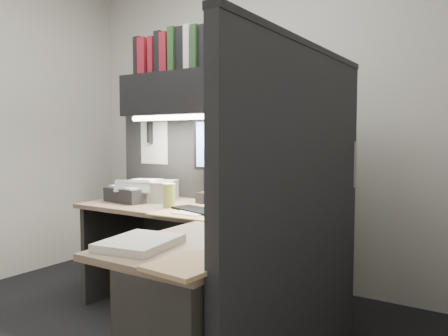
% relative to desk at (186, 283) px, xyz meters
% --- Properties ---
extents(wall_back, '(3.50, 0.04, 2.70)m').
position_rel_desk_xyz_m(wall_back, '(-0.43, 1.50, 0.91)').
color(wall_back, silver).
rests_on(wall_back, floor).
extents(partition_back, '(1.90, 0.06, 1.60)m').
position_rel_desk_xyz_m(partition_back, '(-0.40, 0.93, 0.36)').
color(partition_back, black).
rests_on(partition_back, floor).
extents(partition_right, '(0.06, 1.50, 1.60)m').
position_rel_desk_xyz_m(partition_right, '(0.55, 0.18, 0.36)').
color(partition_right, black).
rests_on(partition_right, floor).
extents(desk, '(1.70, 1.53, 0.73)m').
position_rel_desk_xyz_m(desk, '(0.00, 0.00, 0.00)').
color(desk, '#7D694F').
rests_on(desk, floor).
extents(overhead_shelf, '(1.55, 0.34, 0.30)m').
position_rel_desk_xyz_m(overhead_shelf, '(-0.30, 0.75, 1.06)').
color(overhead_shelf, black).
rests_on(overhead_shelf, partition_back).
extents(task_light_tube, '(1.32, 0.04, 0.04)m').
position_rel_desk_xyz_m(task_light_tube, '(-0.30, 0.61, 0.89)').
color(task_light_tube, white).
rests_on(task_light_tube, overhead_shelf).
extents(monitor, '(0.55, 0.25, 0.59)m').
position_rel_desk_xyz_m(monitor, '(-0.27, 0.82, 0.52)').
color(monitor, black).
rests_on(monitor, desk).
extents(keyboard, '(0.46, 0.26, 0.02)m').
position_rel_desk_xyz_m(keyboard, '(-0.20, 0.41, 0.30)').
color(keyboard, black).
rests_on(keyboard, desk).
extents(mousepad, '(0.27, 0.26, 0.00)m').
position_rel_desk_xyz_m(mousepad, '(0.30, 0.49, 0.29)').
color(mousepad, navy).
rests_on(mousepad, desk).
extents(mouse, '(0.09, 0.11, 0.04)m').
position_rel_desk_xyz_m(mouse, '(0.32, 0.49, 0.31)').
color(mouse, black).
rests_on(mouse, mousepad).
extents(telephone, '(0.31, 0.32, 0.09)m').
position_rel_desk_xyz_m(telephone, '(0.36, 0.77, 0.33)').
color(telephone, beige).
rests_on(telephone, desk).
extents(coffee_cup, '(0.09, 0.09, 0.15)m').
position_rel_desk_xyz_m(coffee_cup, '(-0.50, 0.47, 0.36)').
color(coffee_cup, '#C1C950').
rests_on(coffee_cup, desk).
extents(printer, '(0.45, 0.42, 0.14)m').
position_rel_desk_xyz_m(printer, '(-0.84, 0.64, 0.36)').
color(printer, gray).
rests_on(printer, desk).
extents(notebook_stack, '(0.37, 0.32, 0.10)m').
position_rel_desk_xyz_m(notebook_stack, '(-0.91, 0.54, 0.34)').
color(notebook_stack, black).
rests_on(notebook_stack, desk).
extents(open_folder, '(0.45, 0.31, 0.01)m').
position_rel_desk_xyz_m(open_folder, '(-0.23, 0.32, 0.29)').
color(open_folder, tan).
rests_on(open_folder, desk).
extents(paper_stack_a, '(0.26, 0.23, 0.05)m').
position_rel_desk_xyz_m(paper_stack_a, '(0.37, -0.00, 0.31)').
color(paper_stack_a, white).
rests_on(paper_stack_a, desk).
extents(paper_stack_b, '(0.31, 0.37, 0.03)m').
position_rel_desk_xyz_m(paper_stack_b, '(0.07, -0.40, 0.30)').
color(paper_stack_b, white).
rests_on(paper_stack_b, desk).
extents(manila_stack, '(0.26, 0.31, 0.02)m').
position_rel_desk_xyz_m(manila_stack, '(0.42, -0.51, 0.30)').
color(manila_stack, tan).
rests_on(manila_stack, desk).
extents(binder_row, '(0.82, 0.25, 0.31)m').
position_rel_desk_xyz_m(binder_row, '(-0.60, 0.75, 1.35)').
color(binder_row, black).
rests_on(binder_row, overhead_shelf).
extents(pinned_papers, '(1.76, 1.31, 0.51)m').
position_rel_desk_xyz_m(pinned_papers, '(-0.00, 0.56, 0.61)').
color(pinned_papers, white).
rests_on(pinned_papers, partition_back).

